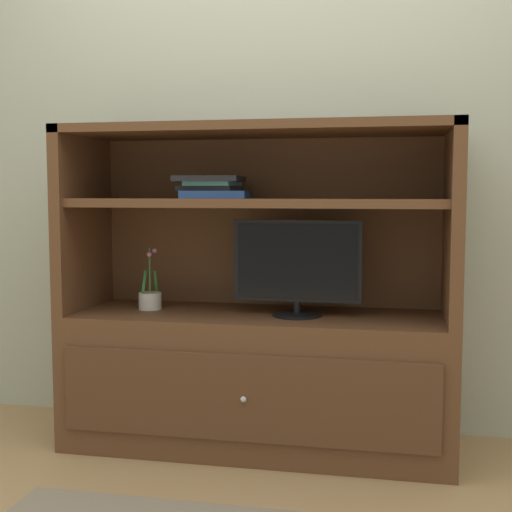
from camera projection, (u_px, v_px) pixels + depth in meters
ground_plane at (237, 482)px, 2.64m from camera, size 8.00×8.00×0.00m
painted_rear_wall at (273, 124)px, 3.24m from camera, size 6.00×0.10×2.80m
media_console at (259, 343)px, 3.00m from camera, size 1.63×0.58×1.36m
tv_monitor at (297, 266)px, 2.90m from camera, size 0.53×0.21×0.40m
potted_plant at (150, 299)px, 3.08m from camera, size 0.10×0.10×0.27m
magazine_stack at (213, 187)px, 2.97m from camera, size 0.32×0.36×0.09m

